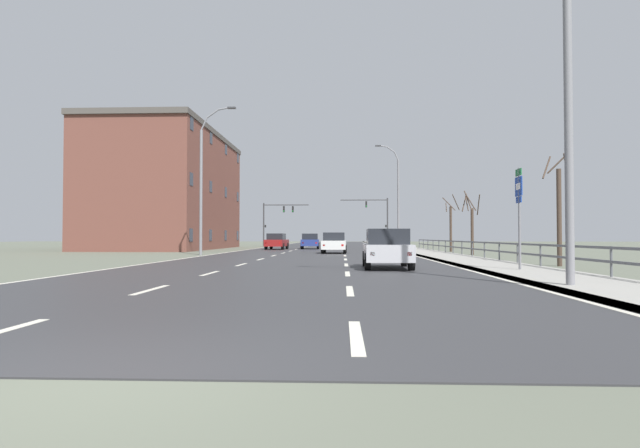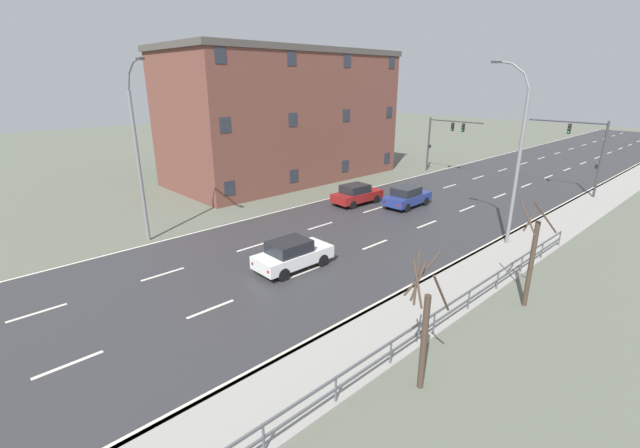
{
  "view_description": "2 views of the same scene",
  "coord_description": "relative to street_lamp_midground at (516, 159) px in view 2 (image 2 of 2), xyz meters",
  "views": [
    {
      "loc": [
        2.16,
        -4.48,
        1.27
      ],
      "look_at": [
        -0.8,
        63.48,
        2.94
      ],
      "focal_mm": 28.81,
      "sensor_mm": 36.0,
      "label": 1
    },
    {
      "loc": [
        17.01,
        21.47,
        9.17
      ],
      "look_at": [
        0.0,
        37.55,
        1.25
      ],
      "focal_mm": 23.89,
      "sensor_mm": 36.0,
      "label": 2
    }
  ],
  "objects": [
    {
      "name": "car_near_right",
      "position": [
        -11.72,
        0.03,
        -4.21
      ],
      "size": [
        2.01,
        4.19,
        1.57
      ],
      "rotation": [
        0.0,
        0.0,
        -0.06
      ],
      "color": "maroon",
      "rests_on": "ground"
    },
    {
      "name": "traffic_signal_right",
      "position": [
        -0.72,
        15.43,
        -0.88
      ],
      "size": [
        6.07,
        0.36,
        6.18
      ],
      "color": "#38383A",
      "rests_on": "ground"
    },
    {
      "name": "road_asphalt_strip",
      "position": [
        -7.46,
        14.55,
        -5.01
      ],
      "size": [
        14.0,
        120.0,
        0.03
      ],
      "color": "#303033",
      "rests_on": "ground"
    },
    {
      "name": "bare_tree_far",
      "position": [
        3.8,
        -6.5,
        -2.87
      ],
      "size": [
        1.49,
        1.23,
        4.78
      ],
      "color": "#423328",
      "rests_on": "ground"
    },
    {
      "name": "traffic_signal_left",
      "position": [
        -13.83,
        15.28,
        -1.12
      ],
      "size": [
        5.85,
        0.36,
        5.57
      ],
      "color": "#38383A",
      "rests_on": "ground"
    },
    {
      "name": "sidewalk_right",
      "position": [
        0.97,
        14.55,
        -4.96
      ],
      "size": [
        3.0,
        120.0,
        0.12
      ],
      "color": "gray",
      "rests_on": "ground"
    },
    {
      "name": "ground_plane",
      "position": [
        -7.46,
        2.55,
        -5.08
      ],
      "size": [
        160.0,
        160.0,
        0.12
      ],
      "color": "#5B6051"
    },
    {
      "name": "street_lamp_midground",
      "position": [
        0.0,
        0.0,
        0.0
      ],
      "size": [
        2.33,
        0.24,
        10.22
      ],
      "color": "slate",
      "rests_on": "ground"
    },
    {
      "name": "guardrail",
      "position": [
        2.39,
        -17.88,
        -4.31
      ],
      "size": [
        0.07,
        39.35,
        1.0
      ],
      "color": "#515459",
      "rests_on": "ground"
    },
    {
      "name": "car_far_right",
      "position": [
        -8.58,
        2.27,
        -4.21
      ],
      "size": [
        1.94,
        4.16,
        1.57
      ],
      "rotation": [
        0.0,
        0.0,
        0.03
      ],
      "color": "navy",
      "rests_on": "ground"
    },
    {
      "name": "bare_tree_mid",
      "position": [
        3.64,
        -14.09,
        -2.96
      ],
      "size": [
        1.25,
        1.33,
        4.47
      ],
      "color": "#423328",
      "rests_on": "ground"
    },
    {
      "name": "brick_building",
      "position": [
        -23.2,
        2.19,
        0.95
      ],
      "size": [
        10.59,
        21.97,
        11.9
      ],
      "color": "brown",
      "rests_on": "ground"
    },
    {
      "name": "street_lamp_left_bank",
      "position": [
        -14.89,
        -14.97,
        0.01
      ],
      "size": [
        2.5,
        0.24,
        10.28
      ],
      "color": "slate",
      "rests_on": "ground"
    },
    {
      "name": "car_mid_centre",
      "position": [
        -5.91,
        -11.3,
        -4.21
      ],
      "size": [
        1.9,
        4.13,
        1.57
      ],
      "rotation": [
        0.0,
        0.0,
        -0.02
      ],
      "color": "silver",
      "rests_on": "ground"
    }
  ]
}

